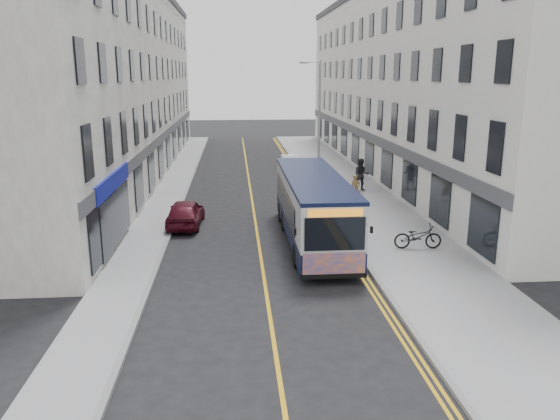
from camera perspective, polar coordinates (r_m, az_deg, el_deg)
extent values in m
plane|color=black|center=(20.70, -1.81, -6.30)|extent=(140.00, 140.00, 0.00)
cube|color=gray|center=(32.99, 7.96, 1.41)|extent=(4.50, 64.00, 0.12)
cube|color=gray|center=(32.44, -11.82, 1.02)|extent=(2.00, 64.00, 0.12)
cube|color=slate|center=(32.57, 4.10, 1.35)|extent=(0.18, 64.00, 0.13)
cube|color=slate|center=(32.33, -10.06, 1.07)|extent=(0.18, 64.00, 0.13)
cube|color=gold|center=(32.22, -2.95, 1.11)|extent=(0.12, 64.00, 0.01)
cube|color=gold|center=(32.52, 3.31, 1.23)|extent=(0.10, 64.00, 0.01)
cube|color=gold|center=(32.55, 3.66, 1.24)|extent=(0.10, 64.00, 0.01)
cube|color=white|center=(42.28, 12.67, 12.76)|extent=(6.00, 46.00, 13.00)
cube|color=white|center=(41.19, -16.45, 12.51)|extent=(6.00, 46.00, 13.00)
cylinder|color=#989AA0|center=(33.95, 4.11, 8.60)|extent=(0.14, 0.14, 8.00)
cylinder|color=#989AA0|center=(33.73, 3.36, 15.21)|extent=(1.00, 0.08, 0.08)
cube|color=#989AA0|center=(33.67, 2.49, 15.13)|extent=(0.50, 0.18, 0.12)
cube|color=black|center=(23.81, 3.45, -1.70)|extent=(2.33, 10.24, 0.84)
cube|color=silver|center=(23.51, 3.50, 1.24)|extent=(2.33, 10.24, 1.67)
cube|color=black|center=(23.32, 3.53, 3.43)|extent=(2.35, 10.24, 0.15)
cube|color=black|center=(23.95, 0.50, 1.05)|extent=(0.04, 8.00, 1.07)
cube|color=black|center=(24.28, 6.07, 1.15)|extent=(0.04, 8.00, 1.07)
cube|color=black|center=(18.62, 5.75, -2.52)|extent=(2.09, 0.04, 1.16)
cube|color=orange|center=(18.97, 5.67, -5.76)|extent=(2.19, 0.04, 0.88)
cube|color=orange|center=(18.42, 5.82, -0.31)|extent=(1.86, 0.04, 0.26)
cylinder|color=black|center=(20.86, 1.77, -4.79)|extent=(0.26, 0.93, 0.93)
cylinder|color=black|center=(21.19, 7.45, -4.60)|extent=(0.26, 0.93, 0.93)
cylinder|color=black|center=(25.73, 0.47, -1.13)|extent=(0.26, 0.93, 0.93)
cylinder|color=black|center=(26.00, 5.09, -1.02)|extent=(0.26, 0.93, 0.93)
cylinder|color=black|center=(27.34, 0.15, -0.21)|extent=(0.26, 0.93, 0.93)
cylinder|color=black|center=(27.60, 4.50, -0.12)|extent=(0.26, 0.93, 0.93)
imported|color=black|center=(23.36, 14.20, -2.71)|extent=(2.01, 0.83, 1.03)
imported|color=olive|center=(30.99, 7.89, 2.21)|extent=(0.59, 0.40, 1.60)
imported|color=black|center=(34.25, 8.50, 3.67)|extent=(1.08, 0.90, 2.01)
imported|color=white|center=(40.60, 1.16, 4.77)|extent=(1.51, 4.07, 1.33)
imported|color=#490C18|center=(26.80, -9.85, -0.28)|extent=(1.78, 3.98, 1.33)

